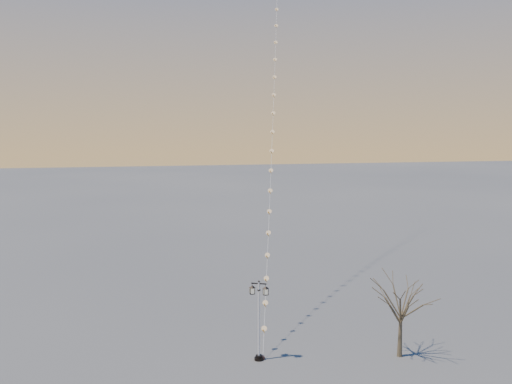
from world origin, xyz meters
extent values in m
plane|color=#4E4F4F|center=(0.00, 0.00, 0.00)|extent=(300.00, 300.00, 0.00)
cylinder|color=black|center=(-0.60, 0.45, 0.07)|extent=(0.50, 0.50, 0.14)
cylinder|color=black|center=(-0.60, 0.45, 0.21)|extent=(0.36, 0.36, 0.13)
cylinder|color=silver|center=(-0.60, 0.45, 2.38)|extent=(0.12, 0.12, 4.22)
cylinder|color=black|center=(-0.60, 0.45, 3.99)|extent=(0.18, 0.18, 0.05)
cube|color=black|center=(-0.60, 0.45, 4.35)|extent=(0.80, 0.40, 0.05)
sphere|color=black|center=(-0.60, 0.45, 4.46)|extent=(0.13, 0.13, 0.13)
pyramid|color=black|center=(-0.94, 0.61, 4.22)|extent=(0.39, 0.39, 0.13)
cube|color=beige|center=(-0.94, 0.61, 3.94)|extent=(0.23, 0.23, 0.31)
cube|color=black|center=(-0.94, 0.61, 3.77)|extent=(0.27, 0.27, 0.04)
pyramid|color=black|center=(-0.26, 0.30, 4.22)|extent=(0.39, 0.39, 0.13)
cube|color=beige|center=(-0.26, 0.30, 3.94)|extent=(0.23, 0.23, 0.31)
cube|color=black|center=(-0.26, 0.30, 3.77)|extent=(0.27, 0.27, 0.04)
cone|color=#4C402C|center=(7.26, -0.71, 1.23)|extent=(0.29, 0.29, 2.45)
cylinder|color=#36221E|center=(-0.37, 0.46, 0.10)|extent=(0.21, 0.21, 0.21)
cylinder|color=black|center=(-0.37, 0.46, 0.13)|extent=(0.03, 0.03, 0.26)
cone|color=orange|center=(4.04, 15.98, 19.16)|extent=(0.08, 0.08, 0.29)
cylinder|color=white|center=(-0.37, 0.46, 0.63)|extent=(0.02, 0.02, 0.83)
camera|label=1|loc=(-6.70, -27.77, 12.90)|focal=38.30mm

